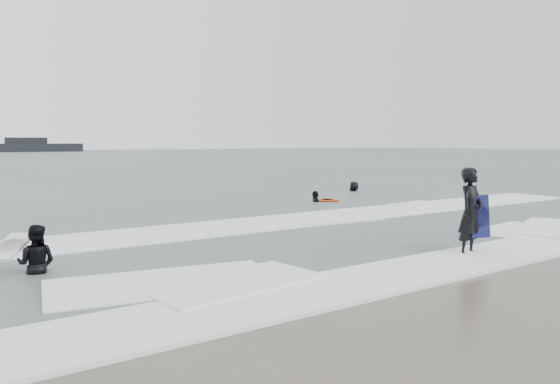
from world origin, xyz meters
TOP-DOWN VIEW (x-y plane):
  - ground at (0.00, 0.00)m, footprint 320.00×320.00m
  - surfer_centre at (1.56, -0.19)m, footprint 0.79×0.60m
  - surfer_wading at (-6.77, 3.35)m, footprint 0.93×0.88m
  - surfer_right_near at (5.17, 9.91)m, footprint 0.91×1.02m
  - surfer_right_far at (9.74, 12.56)m, footprint 0.98×0.87m
  - surf_foam at (0.00, 3.70)m, footprint 30.03×9.06m
  - bodyboards at (0.09, 4.42)m, footprint 13.86×10.60m
  - vessel_horizon at (16.18, 137.09)m, footprint 25.73×4.59m

SIDE VIEW (x-z plane):
  - ground at x=0.00m, z-range 0.00..0.00m
  - surfer_centre at x=1.56m, z-range -0.99..0.99m
  - surfer_wading at x=-6.77m, z-range -0.76..0.76m
  - surfer_right_near at x=5.17m, z-range -0.83..0.83m
  - surfer_right_far at x=9.74m, z-range -0.85..0.85m
  - surf_foam at x=0.00m, z-range 0.00..0.08m
  - bodyboards at x=0.09m, z-range -0.13..1.12m
  - vessel_horizon at x=16.18m, z-range -0.44..3.05m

